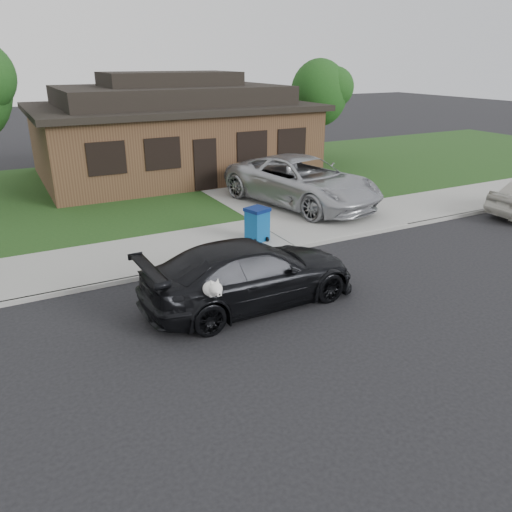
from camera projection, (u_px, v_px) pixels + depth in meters
ground at (231, 332)px, 10.46m from camera, size 120.00×120.00×0.00m
sidewalk at (158, 253)px, 14.55m from camera, size 60.00×3.00×0.12m
curb at (175, 271)px, 13.31m from camera, size 60.00×0.12×0.12m
lawn at (101, 192)px, 21.12m from camera, size 60.00×13.00×0.13m
driveway at (259, 191)px, 21.26m from camera, size 4.50×13.00×0.14m
sedan at (250, 273)px, 11.44m from camera, size 5.20×2.52×1.49m
minivan at (302, 181)px, 18.80m from camera, size 4.33×6.92×1.78m
recycling_bin at (257, 224)px, 15.23m from camera, size 0.76×0.76×1.02m
house at (172, 131)px, 23.74m from camera, size 12.60×8.60×4.65m
tree_1 at (322, 92)px, 26.19m from camera, size 3.15×3.00×5.25m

